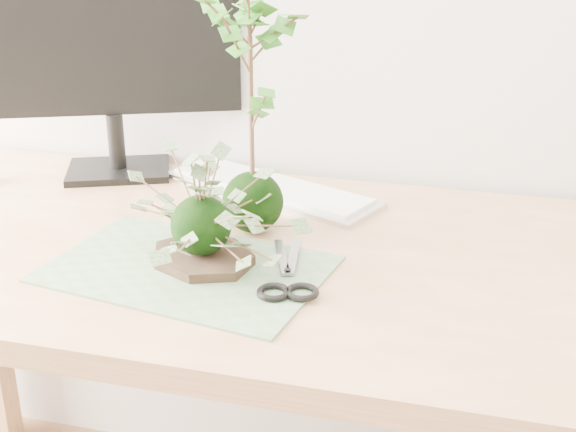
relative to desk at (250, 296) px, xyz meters
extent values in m
cube|color=tan|center=(0.00, 0.00, 0.07)|extent=(1.60, 0.70, 0.04)
cube|color=#618859|center=(-0.07, -0.10, 0.09)|extent=(0.44, 0.33, 0.00)
cylinder|color=black|center=(-0.05, -0.08, 0.10)|extent=(0.23, 0.23, 0.01)
sphere|color=black|center=(-0.05, -0.08, 0.15)|extent=(0.09, 0.09, 0.09)
sphere|color=black|center=(-0.01, 0.07, 0.14)|extent=(0.10, 0.10, 0.10)
cylinder|color=#523824|center=(-0.01, 0.07, 0.29)|extent=(0.01, 0.01, 0.25)
cube|color=silver|center=(-0.04, 0.25, 0.09)|extent=(0.45, 0.28, 0.01)
cube|color=white|center=(-0.04, 0.25, 0.10)|extent=(0.41, 0.25, 0.01)
cube|color=black|center=(-0.36, 0.27, 0.09)|extent=(0.24, 0.21, 0.01)
cylinder|color=black|center=(-0.36, 0.27, 0.16)|extent=(0.03, 0.03, 0.11)
cube|color=black|center=(-0.36, 0.28, 0.37)|extent=(0.47, 0.21, 0.32)
cube|color=gray|center=(0.08, -0.03, 0.09)|extent=(0.06, 0.12, 0.00)
cube|color=gray|center=(0.10, -0.03, 0.09)|extent=(0.03, 0.12, 0.00)
torus|color=black|center=(0.07, -0.15, 0.10)|extent=(0.06, 0.06, 0.01)
torus|color=black|center=(0.11, -0.15, 0.10)|extent=(0.06, 0.06, 0.01)
camera|label=1|loc=(0.36, -1.11, 0.63)|focal=50.00mm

